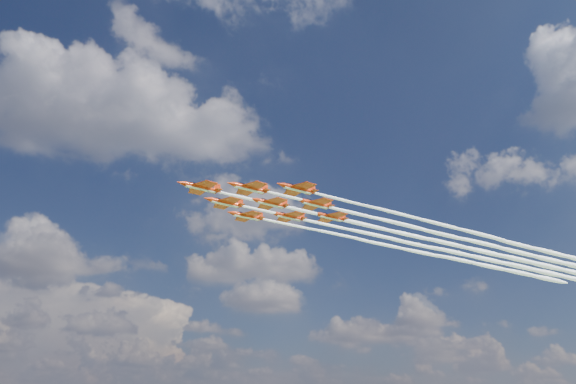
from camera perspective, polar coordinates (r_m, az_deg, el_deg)
The scene contains 9 objects.
jet_lead at distance 183.57m, azimuth 11.87°, elevation -4.19°, with size 141.62×60.08×2.96m.
jet_row2_port at distance 186.89m, azimuth 15.54°, elevation -4.17°, with size 141.62×60.08×2.96m.
jet_row2_starb at distance 195.14m, azimuth 12.68°, elevation -5.14°, with size 141.62×60.08×2.96m.
jet_row3_port at distance 190.94m, azimuth 19.06°, elevation -4.13°, with size 141.62×60.08×2.96m.
jet_row3_centre at distance 198.60m, azimuth 16.13°, elevation -5.10°, with size 141.62×60.08×2.96m.
jet_row3_starb at distance 206.79m, azimuth 13.41°, elevation -5.99°, with size 141.62×60.08×2.96m.
jet_row4_port at distance 202.75m, azimuth 19.44°, elevation -5.04°, with size 141.62×60.08×2.96m.
jet_row4_starb at distance 210.38m, azimuth 16.65°, elevation -5.93°, with size 141.62×60.08×2.96m.
jet_tail at distance 214.62m, azimuth 19.78°, elevation -5.86°, with size 141.62×60.08×2.96m.
Camera 1 is at (-19.97, -137.10, 20.19)m, focal length 35.00 mm.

